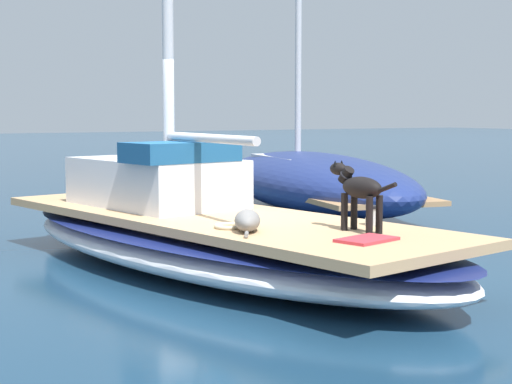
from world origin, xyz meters
TOP-DOWN VIEW (x-y plane):
  - ground_plane at (0.00, 0.00)m, footprint 120.00×120.00m
  - sailboat_main at (0.00, 0.00)m, footprint 3.85×7.58m
  - cabin_house at (-0.23, 1.09)m, footprint 1.80×2.45m
  - dog_black at (0.65, -1.93)m, footprint 0.27×0.94m
  - dog_grey at (-0.29, -1.33)m, footprint 0.56×0.86m
  - deck_winch at (1.05, -1.65)m, footprint 0.16×0.16m
  - coiled_rope at (-0.36, -1.08)m, footprint 0.32×0.32m
  - deck_towel at (0.35, -2.46)m, footprint 0.63×0.49m
  - moored_boat_starboard_side at (4.09, 4.04)m, footprint 3.57×7.30m

SIDE VIEW (x-z plane):
  - ground_plane at x=0.00m, z-range 0.00..0.00m
  - sailboat_main at x=0.00m, z-range 0.01..0.67m
  - moored_boat_starboard_side at x=4.09m, z-range -2.51..3.66m
  - deck_towel at x=0.35m, z-range 0.66..0.69m
  - coiled_rope at x=-0.36m, z-range 0.66..0.70m
  - deck_winch at x=1.05m, z-range 0.65..0.86m
  - dog_grey at x=-0.29m, z-range 0.66..0.88m
  - cabin_house at x=-0.23m, z-range 0.59..1.43m
  - dog_black at x=0.65m, z-range 0.73..1.43m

